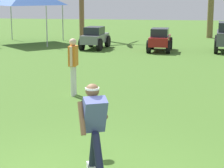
# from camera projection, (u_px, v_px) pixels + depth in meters

# --- Properties ---
(frisbee_thrower) EXTENTS (0.53, 1.11, 1.42)m
(frisbee_thrower) POSITION_uv_depth(u_px,v_px,m) (94.00, 126.00, 6.56)
(frisbee_thrower) COLOR #191E38
(frisbee_thrower) RESTS_ON ground_plane
(frisbee_in_flight) EXTENTS (0.32, 0.32, 0.07)m
(frisbee_in_flight) POSITION_uv_depth(u_px,v_px,m) (94.00, 128.00, 7.44)
(frisbee_in_flight) COLOR white
(teammate_midfield) EXTENTS (0.21, 0.49, 1.56)m
(teammate_midfield) POSITION_uv_depth(u_px,v_px,m) (73.00, 61.00, 11.77)
(teammate_midfield) COLOR silver
(teammate_midfield) RESTS_ON ground_plane
(parked_car_slot_a) EXTENTS (1.28, 2.28, 1.10)m
(parked_car_slot_a) POSITION_uv_depth(u_px,v_px,m) (95.00, 37.00, 21.80)
(parked_car_slot_a) COLOR slate
(parked_car_slot_a) RESTS_ON ground_plane
(parked_car_slot_b) EXTENTS (1.16, 2.23, 1.10)m
(parked_car_slot_b) POSITION_uv_depth(u_px,v_px,m) (160.00, 39.00, 20.88)
(parked_car_slot_b) COLOR maroon
(parked_car_slot_b) RESTS_ON ground_plane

